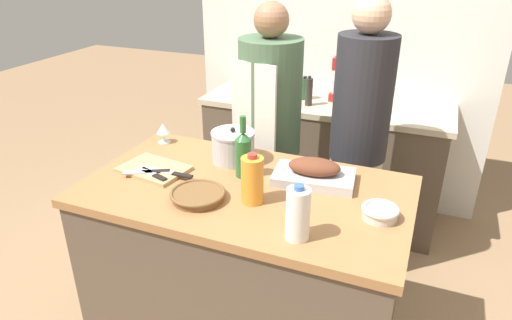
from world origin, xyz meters
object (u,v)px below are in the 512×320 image
Objects in this scene: roasting_pan at (314,173)px; wicker_basket at (198,195)px; knife_bread at (148,172)px; condiment_bottle_tall at (291,80)px; stock_pot at (233,146)px; cutting_board at (154,169)px; milk_jug at (298,214)px; knife_paring at (152,174)px; wine_bottle_green at (243,153)px; mixing_bowl at (380,212)px; condiment_bottle_extra at (309,92)px; person_cook_aproned at (269,132)px; knife_chef at (169,173)px; juice_jug at (252,180)px; person_cook_guest at (359,135)px; stand_mixer at (344,83)px; wine_glass_left at (163,129)px; condiment_bottle_short at (305,89)px.

wicker_basket is at bearing -140.72° from roasting_pan.
condiment_bottle_tall reaches higher than knife_bread.
wicker_basket is at bearing -17.89° from knife_bread.
stock_pot is 1.06× the size of knife_bread.
cutting_board is 0.39m from stock_pot.
wicker_basket is 1.08× the size of milk_jug.
stock_pot reaches higher than wicker_basket.
knife_paring is 0.98× the size of condiment_bottle_tall.
wine_bottle_green is at bearing 15.40° from cutting_board.
wine_bottle_green is at bearing 168.56° from mixing_bowl.
stock_pot is 1.04× the size of condiment_bottle_extra.
person_cook_aproned is (-0.11, 0.62, -0.15)m from wine_bottle_green.
roasting_pan is at bearing 17.76° from knife_chef.
wine_bottle_green reaches higher than mixing_bowl.
knife_chef is at bearing -101.51° from condiment_bottle_extra.
condiment_bottle_extra is at bearing 96.79° from juice_jug.
juice_jug is at bearing -96.35° from person_cook_guest.
juice_jug is (-0.51, -0.07, 0.07)m from mixing_bowl.
stand_mixer reaches higher than cutting_board.
knife_paring reaches higher than cutting_board.
stock_pot reaches higher than mixing_bowl.
knife_chef is at bearing 149.41° from wicker_basket.
roasting_pan is 0.88m from wine_glass_left.
wicker_basket is 0.30m from wine_bottle_green.
person_cook_guest reaches higher than knife_paring.
stand_mixer is at bearing 81.58° from wicker_basket.
stock_pot is at bearing 39.15° from cutting_board.
mixing_bowl is (0.75, -0.26, -0.05)m from stock_pot.
wicker_basket is at bearing -91.99° from condiment_bottle_extra.
knife_bread is 0.85m from person_cook_aproned.
condiment_bottle_tall is (-0.41, 0.05, -0.03)m from stand_mixer.
condiment_bottle_tall is 1.02m from person_cook_guest.
juice_jug is at bearing -2.33° from knife_paring.
wine_glass_left reaches higher than cutting_board.
milk_jug is at bearing -18.94° from knife_chef.
milk_jug is (0.25, -0.18, -0.00)m from juice_jug.
wine_bottle_green is (0.09, 0.27, 0.09)m from wicker_basket.
condiment_bottle_extra is at bearing -62.43° from condiment_bottle_short.
stock_pot is 0.82× the size of knife_chef.
cutting_board is 1.63m from stand_mixer.
milk_jug is 0.13× the size of person_cook_aproned.
cutting_board is at bearing 118.50° from knife_paring.
person_cook_aproned is (-0.06, -0.59, -0.09)m from condiment_bottle_extra.
stock_pot is at bearing 92.98° from wicker_basket.
mixing_bowl is (1.05, -0.02, 0.02)m from cutting_board.
stand_mixer reaches higher than knife_bread.
stock_pot is (-0.02, 0.40, 0.06)m from wicker_basket.
milk_jug is 0.74m from knife_chef.
knife_paring is (-0.29, 0.09, -0.00)m from wicker_basket.
roasting_pan is at bearing -8.71° from wine_glass_left.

